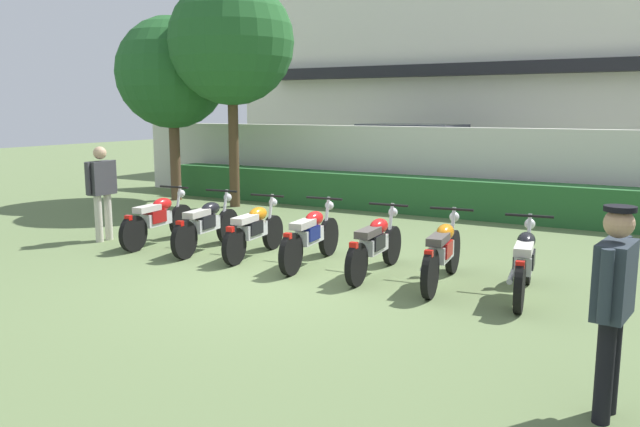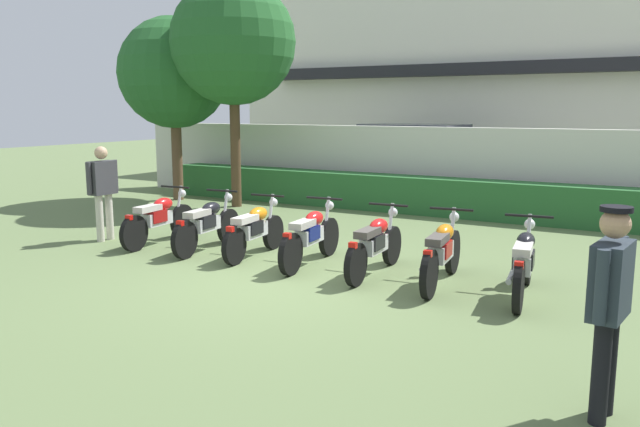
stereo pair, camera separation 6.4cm
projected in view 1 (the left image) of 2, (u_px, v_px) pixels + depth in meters
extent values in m
plane|color=#607547|center=(280.00, 279.00, 8.71)|extent=(60.00, 60.00, 0.00)
cube|color=silver|center=(526.00, 83.00, 21.09)|extent=(18.59, 6.00, 6.30)
cube|color=black|center=(502.00, 68.00, 18.25)|extent=(15.61, 0.50, 0.36)
cube|color=silver|center=(444.00, 169.00, 14.45)|extent=(17.66, 0.30, 1.90)
cube|color=#28602D|center=(433.00, 196.00, 13.94)|extent=(14.13, 0.70, 0.81)
cube|color=silver|center=(418.00, 166.00, 17.49)|extent=(4.66, 2.27, 1.00)
cube|color=#2D333D|center=(412.00, 136.00, 17.47)|extent=(2.85, 1.95, 0.65)
cylinder|color=black|center=(484.00, 181.00, 17.41)|extent=(0.70, 0.28, 0.68)
cylinder|color=black|center=(457.00, 188.00, 15.92)|extent=(0.70, 0.28, 0.68)
cylinder|color=black|center=(384.00, 174.00, 19.20)|extent=(0.70, 0.28, 0.68)
cylinder|color=black|center=(352.00, 180.00, 17.70)|extent=(0.70, 0.28, 0.68)
cylinder|color=brown|center=(175.00, 156.00, 16.06)|extent=(0.26, 0.26, 2.23)
sphere|color=#235B28|center=(172.00, 73.00, 15.71)|extent=(2.76, 2.76, 2.76)
cylinder|color=#4C3823|center=(234.00, 147.00, 14.89)|extent=(0.24, 0.24, 2.81)
sphere|color=#235B28|center=(231.00, 42.00, 14.49)|extent=(2.89, 2.89, 2.89)
cylinder|color=black|center=(182.00, 221.00, 11.46)|extent=(0.14, 0.61, 0.60)
cylinder|color=black|center=(133.00, 234.00, 10.30)|extent=(0.14, 0.61, 0.60)
cube|color=silver|center=(156.00, 219.00, 10.81)|extent=(0.25, 0.62, 0.22)
ellipsoid|color=red|center=(162.00, 204.00, 10.93)|extent=(0.26, 0.46, 0.22)
cube|color=beige|center=(147.00, 209.00, 10.57)|extent=(0.25, 0.54, 0.10)
cube|color=red|center=(128.00, 218.00, 10.17)|extent=(0.11, 0.09, 0.08)
cylinder|color=silver|center=(178.00, 204.00, 11.33)|extent=(0.07, 0.23, 0.65)
cylinder|color=black|center=(174.00, 187.00, 11.19)|extent=(0.60, 0.09, 0.04)
sphere|color=silver|center=(181.00, 194.00, 11.39)|extent=(0.14, 0.14, 0.14)
cylinder|color=silver|center=(142.00, 228.00, 10.66)|extent=(0.12, 0.55, 0.07)
cube|color=#A51414|center=(154.00, 216.00, 10.76)|extent=(0.27, 0.38, 0.20)
cylinder|color=black|center=(228.00, 226.00, 10.97)|extent=(0.16, 0.61, 0.60)
cylinder|color=black|center=(184.00, 240.00, 9.80)|extent=(0.16, 0.61, 0.60)
cube|color=silver|center=(205.00, 224.00, 10.32)|extent=(0.27, 0.62, 0.22)
ellipsoid|color=black|center=(211.00, 209.00, 10.43)|extent=(0.27, 0.46, 0.22)
cube|color=#B2ADA3|center=(197.00, 214.00, 10.07)|extent=(0.26, 0.54, 0.10)
cube|color=red|center=(180.00, 223.00, 9.67)|extent=(0.11, 0.09, 0.08)
cylinder|color=silver|center=(225.00, 209.00, 10.83)|extent=(0.08, 0.23, 0.65)
cylinder|color=black|center=(221.00, 191.00, 10.70)|extent=(0.60, 0.10, 0.04)
sphere|color=silver|center=(228.00, 197.00, 10.90)|extent=(0.14, 0.14, 0.14)
cylinder|color=silver|center=(191.00, 234.00, 10.16)|extent=(0.13, 0.55, 0.07)
cube|color=black|center=(203.00, 222.00, 10.26)|extent=(0.28, 0.38, 0.20)
cylinder|color=black|center=(273.00, 232.00, 10.51)|extent=(0.14, 0.57, 0.57)
cylinder|color=black|center=(234.00, 247.00, 9.42)|extent=(0.14, 0.57, 0.57)
cube|color=silver|center=(253.00, 230.00, 9.89)|extent=(0.25, 0.62, 0.22)
ellipsoid|color=orange|center=(258.00, 214.00, 10.01)|extent=(0.26, 0.46, 0.22)
cube|color=beige|center=(245.00, 219.00, 9.65)|extent=(0.25, 0.54, 0.10)
cube|color=red|center=(230.00, 229.00, 9.28)|extent=(0.11, 0.09, 0.08)
cylinder|color=silver|center=(270.00, 214.00, 10.37)|extent=(0.07, 0.23, 0.65)
cylinder|color=black|center=(267.00, 195.00, 10.24)|extent=(0.60, 0.09, 0.04)
sphere|color=silver|center=(273.00, 202.00, 10.44)|extent=(0.14, 0.14, 0.14)
cylinder|color=silver|center=(238.00, 241.00, 9.74)|extent=(0.12, 0.55, 0.07)
cube|color=black|center=(251.00, 228.00, 9.84)|extent=(0.27, 0.38, 0.20)
cylinder|color=black|center=(329.00, 237.00, 10.05)|extent=(0.15, 0.61, 0.61)
cylinder|color=black|center=(291.00, 254.00, 8.85)|extent=(0.15, 0.61, 0.61)
cube|color=silver|center=(310.00, 236.00, 9.38)|extent=(0.26, 0.62, 0.22)
ellipsoid|color=red|center=(314.00, 219.00, 9.49)|extent=(0.26, 0.46, 0.22)
cube|color=#B2ADA3|center=(303.00, 224.00, 9.14)|extent=(0.25, 0.54, 0.10)
cube|color=red|center=(288.00, 236.00, 8.71)|extent=(0.11, 0.09, 0.08)
cylinder|color=silver|center=(326.00, 218.00, 9.91)|extent=(0.07, 0.23, 0.65)
cylinder|color=black|center=(324.00, 198.00, 9.78)|extent=(0.60, 0.09, 0.04)
sphere|color=silver|center=(329.00, 205.00, 9.98)|extent=(0.14, 0.14, 0.14)
cylinder|color=silver|center=(295.00, 247.00, 9.22)|extent=(0.12, 0.55, 0.07)
cube|color=navy|center=(308.00, 233.00, 9.32)|extent=(0.27, 0.38, 0.20)
cylinder|color=black|center=(392.00, 245.00, 9.48)|extent=(0.12, 0.59, 0.58)
cylinder|color=black|center=(357.00, 265.00, 8.31)|extent=(0.12, 0.59, 0.58)
cube|color=silver|center=(374.00, 245.00, 8.82)|extent=(0.23, 0.61, 0.22)
ellipsoid|color=red|center=(379.00, 226.00, 8.93)|extent=(0.24, 0.45, 0.22)
cube|color=#4C4742|center=(368.00, 233.00, 8.58)|extent=(0.23, 0.53, 0.10)
cube|color=red|center=(354.00, 245.00, 8.17)|extent=(0.10, 0.08, 0.08)
cylinder|color=silver|center=(390.00, 225.00, 9.34)|extent=(0.06, 0.23, 0.65)
cylinder|color=black|center=(388.00, 205.00, 9.21)|extent=(0.60, 0.07, 0.04)
sphere|color=silver|center=(393.00, 212.00, 9.41)|extent=(0.14, 0.14, 0.14)
cylinder|color=silver|center=(359.00, 256.00, 8.68)|extent=(0.10, 0.55, 0.07)
cube|color=black|center=(373.00, 242.00, 8.77)|extent=(0.26, 0.37, 0.20)
cylinder|color=black|center=(453.00, 252.00, 8.97)|extent=(0.15, 0.63, 0.62)
cylinder|color=black|center=(430.00, 274.00, 7.76)|extent=(0.15, 0.63, 0.62)
cube|color=silver|center=(442.00, 252.00, 8.30)|extent=(0.26, 0.62, 0.22)
ellipsoid|color=orange|center=(445.00, 232.00, 8.41)|extent=(0.26, 0.46, 0.22)
cube|color=#4C4742|center=(438.00, 239.00, 8.05)|extent=(0.25, 0.54, 0.10)
cube|color=red|center=(429.00, 253.00, 7.63)|extent=(0.11, 0.09, 0.08)
cylinder|color=silver|center=(452.00, 231.00, 8.84)|extent=(0.07, 0.23, 0.65)
cylinder|color=black|center=(452.00, 209.00, 8.70)|extent=(0.60, 0.10, 0.04)
sphere|color=silver|center=(454.00, 217.00, 8.91)|extent=(0.14, 0.14, 0.14)
cylinder|color=silver|center=(428.00, 265.00, 8.14)|extent=(0.13, 0.55, 0.07)
cube|color=#A51414|center=(441.00, 249.00, 8.24)|extent=(0.28, 0.38, 0.20)
cylinder|color=black|center=(528.00, 261.00, 8.42)|extent=(0.17, 0.63, 0.62)
cylinder|color=black|center=(520.00, 286.00, 7.22)|extent=(0.17, 0.63, 0.62)
cube|color=silver|center=(524.00, 262.00, 7.75)|extent=(0.28, 0.62, 0.22)
ellipsoid|color=black|center=(526.00, 241.00, 7.87)|extent=(0.28, 0.47, 0.22)
cube|color=beige|center=(524.00, 249.00, 7.50)|extent=(0.27, 0.54, 0.10)
cube|color=red|center=(520.00, 265.00, 7.08)|extent=(0.11, 0.09, 0.08)
cylinder|color=silver|center=(528.00, 239.00, 8.29)|extent=(0.08, 0.23, 0.65)
cylinder|color=black|center=(529.00, 216.00, 8.15)|extent=(0.60, 0.12, 0.04)
sphere|color=silver|center=(530.00, 224.00, 8.36)|extent=(0.14, 0.14, 0.14)
cylinder|color=silver|center=(512.00, 276.00, 7.59)|extent=(0.14, 0.55, 0.07)
cube|color=black|center=(524.00, 259.00, 7.70)|extent=(0.29, 0.39, 0.20)
cylinder|color=beige|center=(108.00, 217.00, 11.23)|extent=(0.13, 0.13, 0.83)
cylinder|color=beige|center=(99.00, 219.00, 11.05)|extent=(0.13, 0.13, 0.83)
cube|color=#38383D|center=(101.00, 178.00, 11.02)|extent=(0.22, 0.48, 0.59)
cylinder|color=#38383D|center=(114.00, 176.00, 11.27)|extent=(0.09, 0.09, 0.56)
cylinder|color=#38383D|center=(88.00, 179.00, 10.77)|extent=(0.09, 0.09, 0.56)
sphere|color=tan|center=(100.00, 153.00, 10.95)|extent=(0.22, 0.22, 0.22)
cylinder|color=black|center=(604.00, 372.00, 4.66)|extent=(0.13, 0.13, 0.80)
cylinder|color=black|center=(611.00, 363.00, 4.83)|extent=(0.13, 0.13, 0.80)
cube|color=#28333D|center=(615.00, 280.00, 4.63)|extent=(0.28, 0.49, 0.57)
cylinder|color=#28333D|center=(606.00, 287.00, 4.41)|extent=(0.09, 0.09, 0.54)
cylinder|color=#28333D|center=(623.00, 270.00, 4.85)|extent=(0.09, 0.09, 0.54)
sphere|color=tan|center=(619.00, 223.00, 4.56)|extent=(0.22, 0.22, 0.22)
cylinder|color=black|center=(620.00, 209.00, 4.55)|extent=(0.23, 0.23, 0.04)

